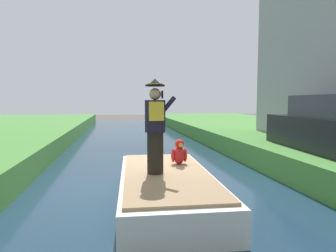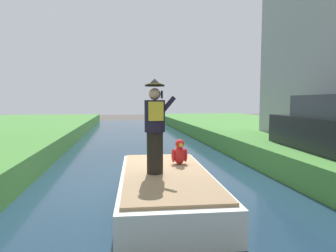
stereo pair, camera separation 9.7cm
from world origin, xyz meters
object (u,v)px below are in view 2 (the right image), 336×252
Objects in this scene: boat at (166,187)px; parrot_plush at (179,153)px; parked_car_dark at (332,127)px; person_pirate at (155,127)px.

parrot_plush is at bearing 58.23° from boat.
parrot_plush is at bearing -171.40° from parked_car_dark.
boat is 5.04m from parked_car_dark.
person_pirate is 0.45× the size of parked_car_dark.
boat is at bearing -121.77° from parrot_plush.
person_pirate is at bearing -130.21° from parrot_plush.
parked_car_dark is at bearing 8.60° from parrot_plush.
parked_car_dark is at bearing 15.53° from boat.
parked_car_dark is (4.99, 1.41, -0.21)m from person_pirate.
boat is at bearing 35.05° from person_pirate.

